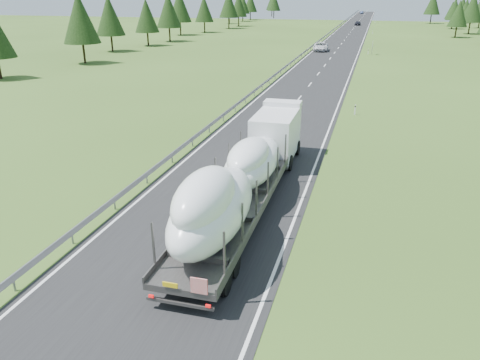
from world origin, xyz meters
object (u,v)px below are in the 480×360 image
(highway_sign, at_px, (373,45))
(distant_car_blue, at_px, (362,12))
(boat_truck, at_px, (244,171))
(distant_car_dark, at_px, (358,23))
(distant_van, at_px, (321,47))

(highway_sign, bearing_deg, distant_car_blue, 92.73)
(highway_sign, xyz_separation_m, distant_car_blue, (-8.95, 187.89, -1.12))
(boat_truck, relative_size, distant_car_dark, 4.58)
(distant_van, bearing_deg, distant_car_blue, 85.51)
(highway_sign, bearing_deg, distant_van, 162.04)
(distant_van, height_order, distant_car_blue, distant_van)
(distant_van, bearing_deg, highway_sign, -22.03)
(boat_truck, xyz_separation_m, distant_car_blue, (-3.46, 262.06, -1.66))
(distant_van, xyz_separation_m, distant_car_blue, (1.36, 184.54, -0.18))
(highway_sign, distance_m, boat_truck, 74.38)
(boat_truck, xyz_separation_m, distant_car_dark, (-1.14, 161.11, -1.57))
(distant_car_dark, xyz_separation_m, distant_car_blue, (-2.31, 100.95, -0.09))
(boat_truck, bearing_deg, highway_sign, 85.77)
(distant_van, relative_size, distant_car_dark, 1.37)
(distant_car_blue, bearing_deg, highway_sign, -82.30)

